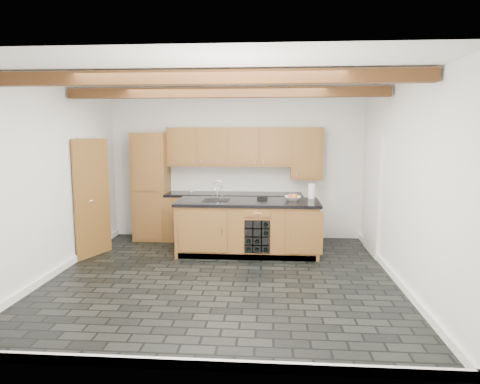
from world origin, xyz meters
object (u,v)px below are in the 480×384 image
object	(u,v)px
fruit_bowl	(293,198)
paper_towel	(311,191)
island	(248,227)
kitchen_scale	(262,198)

from	to	relation	value
fruit_bowl	paper_towel	world-z (taller)	paper_towel
island	paper_towel	xyz separation A→B (m)	(1.11, 0.34, 0.60)
island	paper_towel	distance (m)	1.31
paper_towel	kitchen_scale	bearing A→B (deg)	-170.63
kitchen_scale	fruit_bowl	bearing A→B (deg)	-7.62
island	fruit_bowl	world-z (taller)	fruit_bowl
kitchen_scale	paper_towel	bearing A→B (deg)	9.51
fruit_bowl	paper_towel	distance (m)	0.42
island	kitchen_scale	xyz separation A→B (m)	(0.24, 0.19, 0.49)
kitchen_scale	fruit_bowl	world-z (taller)	fruit_bowl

